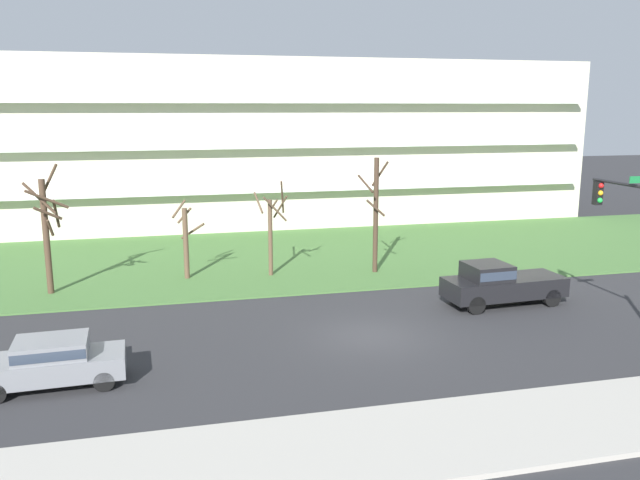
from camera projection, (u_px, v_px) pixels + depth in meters
ground at (371, 336)px, 24.96m from camera, size 160.00×160.00×0.00m
sidewalk_curb_near at (463, 434)px, 17.33m from camera, size 80.00×4.00×0.15m
grass_lawn_strip at (297, 256)px, 38.27m from camera, size 80.00×16.00×0.08m
apartment_building at (260, 141)px, 50.64m from camera, size 49.05×13.50×12.07m
tree_far_left at (47, 229)px, 29.78m from camera, size 1.93×1.95×6.14m
tree_left at (186, 240)px, 32.81m from camera, size 1.66×1.14×4.06m
tree_center at (272, 229)px, 33.24m from camera, size 1.64×1.70×5.09m
tree_right at (375, 213)px, 33.76m from camera, size 1.58×1.56×6.13m
sedan_gray_near_left at (52, 360)px, 20.29m from camera, size 4.48×2.00×1.57m
pickup_black_center_left at (499, 283)px, 28.69m from camera, size 5.50×2.30×1.95m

